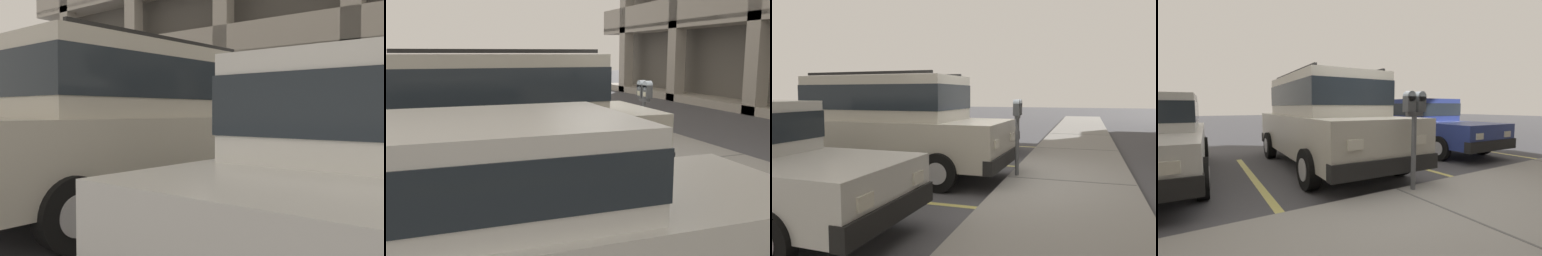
# 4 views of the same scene
# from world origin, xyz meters

# --- Properties ---
(ground_plane) EXTENTS (80.00, 80.00, 0.10)m
(ground_plane) POSITION_xyz_m (0.00, 0.00, -0.05)
(ground_plane) COLOR #4C4C51
(sidewalk) EXTENTS (40.00, 2.20, 0.12)m
(sidewalk) POSITION_xyz_m (0.00, 1.30, 0.06)
(sidewalk) COLOR gray
(sidewalk) RESTS_ON ground_plane
(parking_stall_lines) EXTENTS (13.10, 4.80, 0.01)m
(parking_stall_lines) POSITION_xyz_m (1.62, -1.40, 0.00)
(parking_stall_lines) COLOR #DBD16B
(parking_stall_lines) RESTS_ON ground_plane
(silver_suv) EXTENTS (2.12, 4.84, 2.03)m
(silver_suv) POSITION_xyz_m (0.03, -2.20, 1.09)
(silver_suv) COLOR beige
(silver_suv) RESTS_ON ground_plane
(red_sedan) EXTENTS (1.93, 4.53, 1.54)m
(red_sedan) POSITION_xyz_m (-3.47, -2.67, 0.82)
(red_sedan) COLOR navy
(red_sedan) RESTS_ON ground_plane
(dark_hatchback) EXTENTS (1.92, 4.52, 1.54)m
(dark_hatchback) POSITION_xyz_m (3.22, -2.62, 0.82)
(dark_hatchback) COLOR silver
(dark_hatchback) RESTS_ON ground_plane
(parking_meter_near) EXTENTS (0.35, 0.12, 1.41)m
(parking_meter_near) POSITION_xyz_m (-0.19, 0.35, 1.17)
(parking_meter_near) COLOR #595B60
(parking_meter_near) RESTS_ON sidewalk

